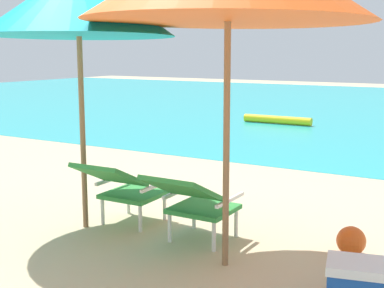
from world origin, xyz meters
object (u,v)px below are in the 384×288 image
Objects in this scene: beach_umbrella_left at (78,2)px; beach_ball at (351,241)px; lounge_chair_right at (193,200)px; swim_buoy at (277,120)px; lounge_chair_left at (123,186)px; cooler_box at (363,285)px.

beach_umbrella_left is 10.04× the size of beach_ball.
lounge_chair_right is 3.65× the size of beach_ball.
lounge_chair_right is at bearing -73.47° from swim_buoy.
beach_umbrella_left reaches higher than lounge_chair_left.
beach_umbrella_left is 4.52× the size of cooler_box.
lounge_chair_left reaches higher than beach_ball.
lounge_chair_right is at bearing 163.84° from cooler_box.
beach_umbrella_left is (1.13, -7.71, 1.99)m from swim_buoy.
lounge_chair_left is 1.72m from beach_umbrella_left.
swim_buoy is 1.83× the size of lounge_chair_right.
swim_buoy is at bearing 100.85° from lounge_chair_left.
beach_umbrella_left is (-1.13, -0.10, 1.68)m from lounge_chair_right.
lounge_chair_left is 3.69× the size of beach_ball.
beach_ball is at bearing 13.41° from beach_umbrella_left.
beach_ball is at bearing -64.00° from swim_buoy.
lounge_chair_right is at bearing -5.29° from lounge_chair_left.
beach_umbrella_left is 3.30m from cooler_box.
beach_umbrella_left is at bearing -166.59° from beach_ball.
beach_ball reaches higher than swim_buoy.
beach_umbrella_left is 3.12m from beach_ball.
lounge_chair_left is at bearing 28.31° from beach_umbrella_left.
lounge_chair_left is at bearing 174.71° from lounge_chair_right.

